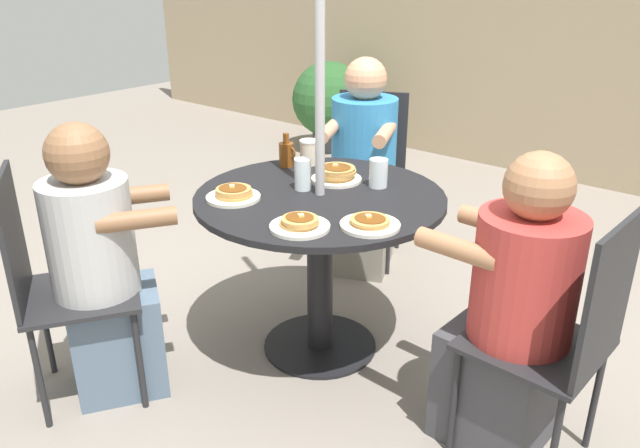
{
  "coord_description": "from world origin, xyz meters",
  "views": [
    {
      "loc": [
        1.55,
        -1.86,
        1.64
      ],
      "look_at": [
        0.0,
        0.0,
        0.61
      ],
      "focal_mm": 35.0,
      "sensor_mm": 36.0,
      "label": 1
    }
  ],
  "objects_px": {
    "patio_chair_east": "(368,167)",
    "drinking_glass_b": "(302,175)",
    "patio_chair_south": "(53,277)",
    "syrup_bottle": "(287,153)",
    "diner_north": "(512,320)",
    "potted_shrub": "(329,101)",
    "coffee_cup": "(309,152)",
    "diner_south": "(103,274)",
    "patio_table": "(320,230)",
    "diner_east": "(362,176)",
    "patio_chair_north": "(565,332)",
    "pancake_plate_a": "(234,194)",
    "drinking_glass_a": "(378,173)",
    "pancake_plate_d": "(370,223)",
    "pancake_plate_b": "(336,174)",
    "pancake_plate_c": "(300,224)"
  },
  "relations": [
    {
      "from": "diner_north",
      "to": "pancake_plate_b",
      "type": "relative_size",
      "value": 5.01
    },
    {
      "from": "diner_south",
      "to": "patio_table",
      "type": "bearing_deg",
      "value": 90.0
    },
    {
      "from": "pancake_plate_d",
      "to": "pancake_plate_b",
      "type": "bearing_deg",
      "value": 141.83
    },
    {
      "from": "diner_north",
      "to": "patio_chair_east",
      "type": "distance_m",
      "value": 1.66
    },
    {
      "from": "pancake_plate_c",
      "to": "pancake_plate_a",
      "type": "bearing_deg",
      "value": 172.3
    },
    {
      "from": "potted_shrub",
      "to": "syrup_bottle",
      "type": "bearing_deg",
      "value": -55.1
    },
    {
      "from": "diner_south",
      "to": "drinking_glass_b",
      "type": "height_order",
      "value": "diner_south"
    },
    {
      "from": "patio_chair_south",
      "to": "diner_east",
      "type": "bearing_deg",
      "value": 115.34
    },
    {
      "from": "patio_chair_north",
      "to": "syrup_bottle",
      "type": "height_order",
      "value": "patio_chair_north"
    },
    {
      "from": "patio_table",
      "to": "diner_east",
      "type": "bearing_deg",
      "value": 114.47
    },
    {
      "from": "pancake_plate_d",
      "to": "drinking_glass_a",
      "type": "height_order",
      "value": "drinking_glass_a"
    },
    {
      "from": "diner_east",
      "to": "pancake_plate_a",
      "type": "xyz_separation_m",
      "value": [
        0.13,
        -1.07,
        0.23
      ]
    },
    {
      "from": "coffee_cup",
      "to": "potted_shrub",
      "type": "relative_size",
      "value": 0.14
    },
    {
      "from": "patio_table",
      "to": "diner_north",
      "type": "distance_m",
      "value": 0.89
    },
    {
      "from": "patio_chair_north",
      "to": "diner_east",
      "type": "bearing_deg",
      "value": 61.69
    },
    {
      "from": "pancake_plate_a",
      "to": "pancake_plate_b",
      "type": "relative_size",
      "value": 1.0
    },
    {
      "from": "pancake_plate_c",
      "to": "syrup_bottle",
      "type": "relative_size",
      "value": 1.41
    },
    {
      "from": "patio_chair_north",
      "to": "coffee_cup",
      "type": "bearing_deg",
      "value": 78.85
    },
    {
      "from": "diner_east",
      "to": "pancake_plate_c",
      "type": "bearing_deg",
      "value": 91.09
    },
    {
      "from": "diner_north",
      "to": "pancake_plate_c",
      "type": "height_order",
      "value": "diner_north"
    },
    {
      "from": "diner_north",
      "to": "potted_shrub",
      "type": "relative_size",
      "value": 1.37
    },
    {
      "from": "syrup_bottle",
      "to": "potted_shrub",
      "type": "height_order",
      "value": "syrup_bottle"
    },
    {
      "from": "patio_chair_north",
      "to": "pancake_plate_c",
      "type": "xyz_separation_m",
      "value": [
        -0.89,
        -0.28,
        0.23
      ]
    },
    {
      "from": "patio_chair_east",
      "to": "diner_east",
      "type": "height_order",
      "value": "diner_east"
    },
    {
      "from": "pancake_plate_c",
      "to": "pancake_plate_d",
      "type": "bearing_deg",
      "value": 43.18
    },
    {
      "from": "diner_north",
      "to": "drinking_glass_b",
      "type": "relative_size",
      "value": 8.36
    },
    {
      "from": "diner_north",
      "to": "diner_east",
      "type": "xyz_separation_m",
      "value": [
        -1.25,
        0.84,
        0.03
      ]
    },
    {
      "from": "pancake_plate_a",
      "to": "drinking_glass_a",
      "type": "relative_size",
      "value": 1.82
    },
    {
      "from": "diner_south",
      "to": "coffee_cup",
      "type": "xyz_separation_m",
      "value": [
        0.16,
        1.04,
        0.28
      ]
    },
    {
      "from": "diner_north",
      "to": "potted_shrub",
      "type": "bearing_deg",
      "value": 50.71
    },
    {
      "from": "pancake_plate_d",
      "to": "syrup_bottle",
      "type": "xyz_separation_m",
      "value": [
        -0.72,
        0.34,
        0.05
      ]
    },
    {
      "from": "pancake_plate_d",
      "to": "coffee_cup",
      "type": "bearing_deg",
      "value": 146.85
    },
    {
      "from": "diner_north",
      "to": "pancake_plate_b",
      "type": "xyz_separation_m",
      "value": [
        -0.94,
        0.22,
        0.27
      ]
    },
    {
      "from": "patio_chair_east",
      "to": "drinking_glass_b",
      "type": "bearing_deg",
      "value": 85.17
    },
    {
      "from": "syrup_bottle",
      "to": "drinking_glass_a",
      "type": "relative_size",
      "value": 1.29
    },
    {
      "from": "patio_chair_north",
      "to": "diner_north",
      "type": "height_order",
      "value": "diner_north"
    },
    {
      "from": "patio_table",
      "to": "patio_chair_east",
      "type": "height_order",
      "value": "patio_chair_east"
    },
    {
      "from": "patio_chair_east",
      "to": "coffee_cup",
      "type": "distance_m",
      "value": 0.75
    },
    {
      "from": "pancake_plate_a",
      "to": "syrup_bottle",
      "type": "bearing_deg",
      "value": 105.85
    },
    {
      "from": "patio_chair_south",
      "to": "syrup_bottle",
      "type": "bearing_deg",
      "value": 111.68
    },
    {
      "from": "drinking_glass_a",
      "to": "patio_table",
      "type": "bearing_deg",
      "value": -119.52
    },
    {
      "from": "drinking_glass_b",
      "to": "pancake_plate_b",
      "type": "bearing_deg",
      "value": 77.85
    },
    {
      "from": "patio_chair_east",
      "to": "drinking_glass_b",
      "type": "xyz_separation_m",
      "value": [
        0.35,
        -0.97,
        0.28
      ]
    },
    {
      "from": "diner_east",
      "to": "drinking_glass_a",
      "type": "distance_m",
      "value": 0.81
    },
    {
      "from": "coffee_cup",
      "to": "pancake_plate_a",
      "type": "bearing_deg",
      "value": -82.8
    },
    {
      "from": "diner_north",
      "to": "patio_chair_south",
      "type": "xyz_separation_m",
      "value": [
        -1.45,
        -0.87,
        0.03
      ]
    },
    {
      "from": "patio_chair_south",
      "to": "drinking_glass_b",
      "type": "distance_m",
      "value": 1.05
    },
    {
      "from": "diner_south",
      "to": "syrup_bottle",
      "type": "relative_size",
      "value": 7.12
    },
    {
      "from": "pancake_plate_d",
      "to": "syrup_bottle",
      "type": "relative_size",
      "value": 1.41
    },
    {
      "from": "patio_chair_east",
      "to": "syrup_bottle",
      "type": "height_order",
      "value": "patio_chair_east"
    }
  ]
}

